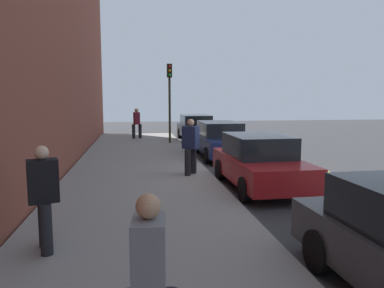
{
  "coord_description": "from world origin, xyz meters",
  "views": [
    {
      "loc": [
        11.13,
        -3.37,
        2.6
      ],
      "look_at": [
        0.81,
        -1.82,
        1.27
      ],
      "focal_mm": 35.02,
      "sensor_mm": 36.0,
      "label": 1
    }
  ],
  "objects": [
    {
      "name": "parked_car_red",
      "position": [
        1.06,
        0.09,
        0.76
      ],
      "size": [
        4.15,
        1.96,
        1.51
      ],
      "color": "black",
      "rests_on": "ground"
    },
    {
      "name": "sidewalk",
      "position": [
        0.0,
        -3.3,
        0.07
      ],
      "size": [
        28.0,
        4.6,
        0.15
      ],
      "primitive_type": "cube",
      "color": "gray",
      "rests_on": "ground"
    },
    {
      "name": "pedestrian_navy_coat",
      "position": [
        -0.38,
        -1.68,
        1.09
      ],
      "size": [
        0.52,
        0.56,
        1.76
      ],
      "color": "black",
      "rests_on": "sidewalk"
    },
    {
      "name": "traffic_light_pole",
      "position": [
        -8.67,
        -1.59,
        2.96
      ],
      "size": [
        0.35,
        0.26,
        4.14
      ],
      "color": "#2D2D19",
      "rests_on": "sidewalk"
    },
    {
      "name": "lane_stripe_centre",
      "position": [
        0.0,
        3.2,
        0.0
      ],
      "size": [
        28.0,
        0.14,
        0.01
      ],
      "primitive_type": "cube",
      "color": "gold",
      "rests_on": "ground"
    },
    {
      "name": "parked_car_navy",
      "position": [
        -4.52,
        0.21,
        0.76
      ],
      "size": [
        4.6,
        1.91,
        1.51
      ],
      "color": "black",
      "rests_on": "ground"
    },
    {
      "name": "parked_car_black",
      "position": [
        -10.79,
        0.18,
        0.76
      ],
      "size": [
        4.69,
        1.9,
        1.51
      ],
      "color": "black",
      "rests_on": "ground"
    },
    {
      "name": "ground_plane",
      "position": [
        0.0,
        0.0,
        0.0
      ],
      "size": [
        56.0,
        56.0,
        0.0
      ],
      "primitive_type": "plane",
      "color": "#333335"
    },
    {
      "name": "pedestrian_burgundy_coat",
      "position": [
        -11.1,
        -3.32,
        1.09
      ],
      "size": [
        0.53,
        0.57,
        1.76
      ],
      "color": "black",
      "rests_on": "sidewalk"
    },
    {
      "name": "pedestrian_grey_coat",
      "position": [
        8.08,
        -3.28,
        1.03
      ],
      "size": [
        0.47,
        0.54,
        1.64
      ],
      "color": "black",
      "rests_on": "sidewalk"
    },
    {
      "name": "pedestrian_black_coat",
      "position": [
        5.11,
        -4.83,
        1.05
      ],
      "size": [
        0.54,
        0.52,
        1.7
      ],
      "color": "black",
      "rests_on": "sidewalk"
    }
  ]
}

